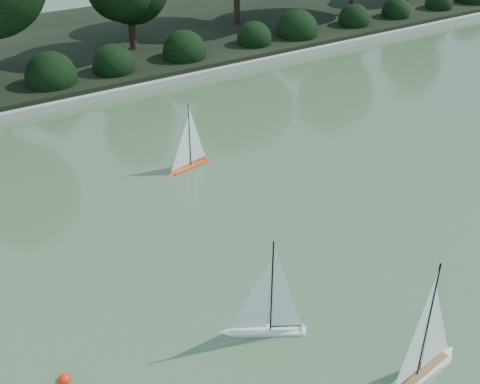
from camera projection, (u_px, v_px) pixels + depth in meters
The scene contains 8 objects.
ground at pixel (398, 276), 8.81m from camera, with size 80.00×80.00×0.00m, color #354B2D.
pond_coping at pixel (138, 87), 15.27m from camera, with size 40.00×0.35×0.18m, color gray.
far_bank at pixel (82, 46), 18.12m from camera, with size 40.00×8.00×0.30m, color black.
shrub_hedge at pixel (122, 64), 15.73m from camera, with size 29.10×1.10×1.10m.
sailboat_white_a at pixel (260, 318), 7.68m from camera, with size 1.04×0.73×1.56m.
sailboat_white_b at pixel (427, 355), 7.09m from camera, with size 1.33×0.37×1.80m.
sailboat_orange at pixel (186, 158), 11.57m from camera, with size 1.02×0.34×1.39m.
race_buoy at pixel (65, 380), 7.11m from camera, with size 0.16×0.16×0.16m, color red.
Camera 1 is at (-5.75, -4.58, 5.53)m, focal length 45.00 mm.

